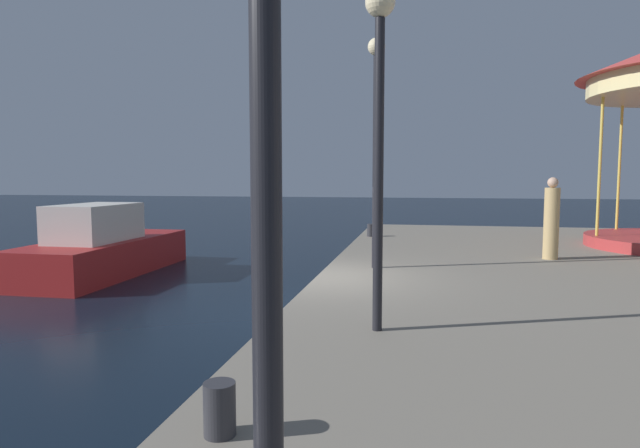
{
  "coord_description": "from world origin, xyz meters",
  "views": [
    {
      "loc": [
        1.95,
        -9.95,
        2.71
      ],
      "look_at": [
        -0.43,
        2.56,
        1.58
      ],
      "focal_mm": 29.85,
      "sensor_mm": 36.0,
      "label": 1
    }
  ],
  "objects_px": {
    "person_mid_promenade": "(551,221)",
    "lamp_post_mid_promenade": "(379,98)",
    "motorboat_red": "(103,249)",
    "lamp_post_far_end": "(376,114)",
    "bollard_center": "(371,230)",
    "bollard_north": "(220,409)"
  },
  "relations": [
    {
      "from": "lamp_post_mid_promenade",
      "to": "lamp_post_far_end",
      "type": "xyz_separation_m",
      "value": [
        -0.42,
        4.58,
        0.34
      ]
    },
    {
      "from": "motorboat_red",
      "to": "bollard_north",
      "type": "bearing_deg",
      "value": -53.21
    },
    {
      "from": "lamp_post_mid_promenade",
      "to": "bollard_center",
      "type": "height_order",
      "value": "lamp_post_mid_promenade"
    },
    {
      "from": "bollard_north",
      "to": "bollard_center",
      "type": "distance_m",
      "value": 13.38
    },
    {
      "from": "motorboat_red",
      "to": "bollard_north",
      "type": "height_order",
      "value": "motorboat_red"
    },
    {
      "from": "person_mid_promenade",
      "to": "lamp_post_mid_promenade",
      "type": "bearing_deg",
      "value": -118.14
    },
    {
      "from": "lamp_post_far_end",
      "to": "person_mid_promenade",
      "type": "height_order",
      "value": "lamp_post_far_end"
    },
    {
      "from": "lamp_post_far_end",
      "to": "bollard_center",
      "type": "distance_m",
      "value": 6.62
    },
    {
      "from": "motorboat_red",
      "to": "bollard_center",
      "type": "distance_m",
      "value": 8.01
    },
    {
      "from": "lamp_post_mid_promenade",
      "to": "person_mid_promenade",
      "type": "bearing_deg",
      "value": 61.86
    },
    {
      "from": "motorboat_red",
      "to": "lamp_post_mid_promenade",
      "type": "xyz_separation_m",
      "value": [
        8.11,
        -6.68,
        2.92
      ]
    },
    {
      "from": "motorboat_red",
      "to": "lamp_post_mid_promenade",
      "type": "bearing_deg",
      "value": -39.47
    },
    {
      "from": "motorboat_red",
      "to": "lamp_post_far_end",
      "type": "relative_size",
      "value": 1.22
    },
    {
      "from": "motorboat_red",
      "to": "lamp_post_far_end",
      "type": "xyz_separation_m",
      "value": [
        7.69,
        -2.1,
        3.26
      ]
    },
    {
      "from": "lamp_post_far_end",
      "to": "bollard_north",
      "type": "distance_m",
      "value": 8.1
    },
    {
      "from": "bollard_center",
      "to": "bollard_north",
      "type": "bearing_deg",
      "value": -89.48
    },
    {
      "from": "motorboat_red",
      "to": "lamp_post_mid_promenade",
      "type": "height_order",
      "value": "lamp_post_mid_promenade"
    },
    {
      "from": "lamp_post_mid_promenade",
      "to": "bollard_north",
      "type": "bearing_deg",
      "value": -107.54
    },
    {
      "from": "motorboat_red",
      "to": "lamp_post_far_end",
      "type": "distance_m",
      "value": 8.61
    },
    {
      "from": "lamp_post_mid_promenade",
      "to": "bollard_center",
      "type": "relative_size",
      "value": 10.38
    },
    {
      "from": "motorboat_red",
      "to": "person_mid_promenade",
      "type": "relative_size",
      "value": 3.04
    },
    {
      "from": "motorboat_red",
      "to": "bollard_center",
      "type": "relative_size",
      "value": 14.43
    }
  ]
}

